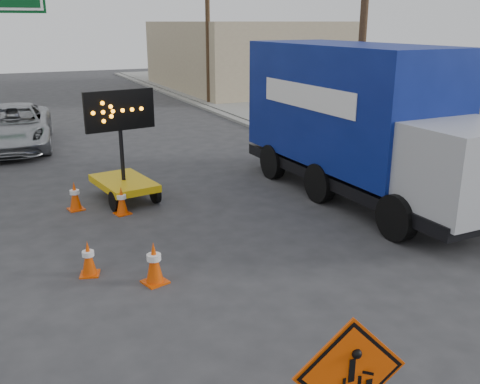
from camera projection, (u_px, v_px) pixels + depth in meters
ground at (315, 383)px, 7.12m from camera, size 100.00×100.00×0.00m
curb_right at (269, 132)px, 22.95m from camera, size 0.40×60.00×0.12m
sidewalk_right at (315, 128)px, 23.87m from camera, size 4.00×60.00×0.15m
building_right_far at (243, 56)px, 37.56m from camera, size 10.00×14.00×4.60m
utility_pole_near at (364, 19)px, 17.54m from camera, size 1.80×0.26×9.00m
utility_pole_far at (208, 20)px, 29.65m from camera, size 1.80×0.26×9.00m
construction_sign at (349, 384)px, 5.71m from camera, size 1.26×0.90×1.70m
arrow_board at (123, 176)px, 14.26m from camera, size 1.85×2.24×2.94m
pickup_truck at (13, 127)px, 20.10m from camera, size 3.32×6.11×1.63m
box_truck at (360, 130)px, 14.23m from camera, size 2.91×8.56×4.04m
cone_a at (154, 263)px, 9.73m from camera, size 0.51×0.51×0.81m
cone_b at (88, 258)px, 10.06m from camera, size 0.44×0.44×0.69m
cone_c at (122, 200)px, 13.27m from camera, size 0.44×0.44×0.71m
cone_d at (75, 196)px, 13.57m from camera, size 0.44×0.44×0.75m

